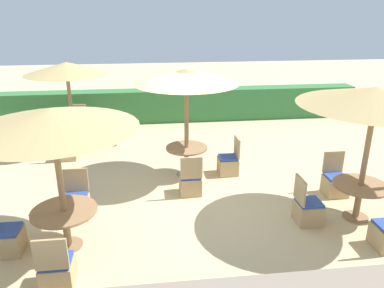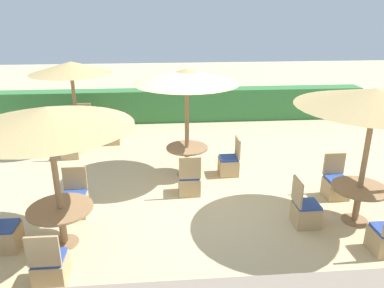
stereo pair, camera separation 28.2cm
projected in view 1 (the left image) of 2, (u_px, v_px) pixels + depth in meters
The scene contains 21 objects.
ground_plane at pixel (195, 191), 8.29m from camera, with size 40.00×40.00×0.00m, color #D1BA8C.
hedge_row at pixel (175, 105), 13.26m from camera, with size 13.00×0.70×1.12m, color #387A3D.
parasol_front_right at pixel (376, 97), 6.44m from camera, with size 2.69×2.69×2.57m.
round_table_front_right at pixel (360, 192), 7.07m from camera, with size 1.01×1.01×0.72m.
patio_chair_front_right_west at pixel (308, 210), 7.03m from camera, with size 0.46×0.46×0.93m.
patio_chair_front_right_north at pixel (335, 183), 8.08m from camera, with size 0.46×0.46×0.93m.
parasol_back_left at pixel (66, 69), 10.20m from camera, with size 2.27×2.27×2.43m.
round_table_back_left at pixel (73, 127), 10.78m from camera, with size 1.17×1.17×0.72m.
patio_chair_back_left_north at pixel (79, 126), 11.91m from camera, with size 0.46×0.46×0.93m.
patio_chair_back_left_south at pixel (68, 150), 9.96m from camera, with size 0.46×0.46×0.93m.
patio_chair_back_left_west at pixel (38, 138), 10.83m from camera, with size 0.46×0.46×0.93m.
patio_chair_back_left_east at pixel (109, 136), 11.05m from camera, with size 0.46×0.46×0.93m.
parasol_front_left at pixel (52, 119), 5.62m from camera, with size 2.62×2.62×2.44m.
round_table_front_left at pixel (65, 218), 6.21m from camera, with size 1.08×1.08×0.70m.
patio_chair_front_left_west at pixel (7, 239), 6.16m from camera, with size 0.46×0.46×0.93m.
patio_chair_front_left_north at pixel (77, 204), 7.23m from camera, with size 0.46×0.46×0.93m.
patio_chair_front_left_south at pixel (57, 271), 5.40m from camera, with size 0.46×0.46×0.93m.
parasol_center at pixel (186, 77), 8.28m from camera, with size 2.36×2.36×2.57m.
round_table_center at pixel (187, 154), 8.92m from camera, with size 0.98×0.98×0.72m.
patio_chair_center_south at pixel (190, 183), 8.11m from camera, with size 0.46×0.46×0.93m.
patio_chair_center_east at pixel (229, 164), 9.09m from camera, with size 0.46×0.46×0.93m.
Camera 1 is at (-0.96, -7.35, 3.86)m, focal length 35.00 mm.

